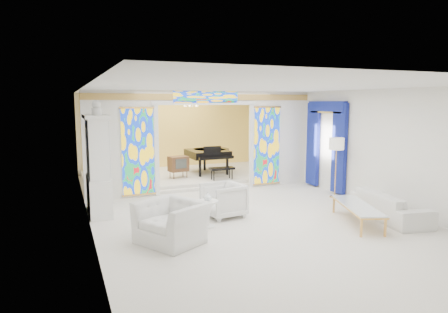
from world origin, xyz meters
name	(u,v)px	position (x,y,z in m)	size (l,w,h in m)	color
floor	(231,206)	(0.00, 0.00, 0.00)	(12.00, 12.00, 0.00)	beige
ceiling	(232,89)	(0.00, 0.00, 3.00)	(7.00, 12.00, 0.02)	silver
wall_back	(171,132)	(0.00, 6.00, 1.50)	(7.00, 0.02, 3.00)	silver
wall_front	(436,204)	(0.00, -6.00, 1.50)	(7.00, 0.02, 3.00)	silver
wall_left	(86,156)	(-3.50, 0.00, 1.50)	(0.02, 12.00, 3.00)	silver
wall_right	(343,143)	(3.50, 0.00, 1.50)	(0.02, 12.00, 3.00)	silver
partition_wall	(205,136)	(0.00, 2.00, 1.65)	(7.00, 0.22, 3.00)	silver
stained_glass_left	(138,152)	(-2.03, 1.89, 1.30)	(0.90, 0.04, 2.40)	gold
stained_glass_right	(267,146)	(2.03, 1.89, 1.30)	(0.90, 0.04, 2.40)	gold
stained_glass_transom	(206,97)	(0.00, 1.89, 2.82)	(2.00, 0.04, 0.34)	gold
alcove_platform	(186,176)	(0.00, 4.10, 0.09)	(6.80, 3.80, 0.18)	beige
gold_curtain_back	(172,132)	(0.00, 5.88, 1.50)	(6.70, 0.10, 2.90)	#E0B94E
chandelier	(191,106)	(0.20, 4.00, 2.55)	(0.48, 0.48, 0.30)	gold
blue_drapes	(326,139)	(3.40, 0.70, 1.58)	(0.14, 1.85, 2.65)	navy
china_cabinet	(98,166)	(-3.22, 0.60, 1.17)	(0.56, 1.46, 2.72)	white
armchair_left	(172,222)	(-2.11, -2.03, 0.39)	(1.21, 1.06, 0.79)	white
armchair_right	(223,200)	(-0.55, -0.80, 0.40)	(0.85, 0.87, 0.80)	silver
sofa	(390,205)	(2.95, -2.40, 0.31)	(2.13, 0.83, 0.62)	white
side_table	(208,210)	(-1.16, -1.40, 0.38)	(0.60, 0.60, 0.58)	white
vase	(208,196)	(-1.16, -1.40, 0.67)	(0.18, 0.18, 0.19)	white
coffee_table	(357,206)	(1.98, -2.43, 0.39)	(1.21, 1.99, 0.43)	white
floor_lamp	(336,147)	(3.09, -0.21, 1.44)	(0.52, 0.52, 1.69)	gold
grand_piano	(210,153)	(0.88, 4.01, 0.85)	(1.58, 2.49, 1.00)	black
tv_console	(178,164)	(-0.45, 3.41, 0.64)	(0.68, 0.51, 0.71)	brown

